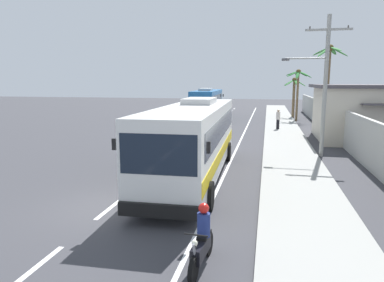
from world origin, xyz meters
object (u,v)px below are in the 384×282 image
at_px(palm_second, 329,69).
at_px(coach_bus_foreground, 194,137).
at_px(palm_third, 294,90).
at_px(motorcycle_beside_bus, 202,242).
at_px(pedestrian_midwalk, 278,119).
at_px(coach_bus_far_lane, 207,103).
at_px(palm_nearest, 298,81).
at_px(utility_pole_mid, 324,82).

bearing_deg(palm_second, coach_bus_foreground, -117.06).
bearing_deg(palm_third, motorcycle_beside_bus, -96.92).
xyz_separation_m(coach_bus_foreground, pedestrian_midwalk, (4.28, 17.04, -0.81)).
distance_m(coach_bus_far_lane, palm_nearest, 10.85).
bearing_deg(palm_nearest, coach_bus_foreground, -104.30).
xyz_separation_m(coach_bus_foreground, utility_pole_mid, (6.45, 6.04, 2.55)).
bearing_deg(coach_bus_foreground, coach_bus_far_lane, 98.39).
xyz_separation_m(pedestrian_midwalk, palm_second, (4.01, -0.80, 4.40)).
distance_m(palm_nearest, palm_second, 9.80).
xyz_separation_m(utility_pole_mid, palm_third, (-0.04, 23.37, -1.03)).
bearing_deg(coach_bus_foreground, motorcycle_beside_bus, -76.97).
xyz_separation_m(motorcycle_beside_bus, palm_third, (4.55, 37.48, 2.77)).
distance_m(pedestrian_midwalk, palm_third, 12.77).
relative_size(motorcycle_beside_bus, palm_third, 0.40).
height_order(motorcycle_beside_bus, pedestrian_midwalk, pedestrian_midwalk).
distance_m(coach_bus_far_lane, palm_second, 16.45).
xyz_separation_m(motorcycle_beside_bus, utility_pole_mid, (4.59, 14.11, 3.80)).
relative_size(coach_bus_foreground, coach_bus_far_lane, 1.03).
bearing_deg(coach_bus_foreground, palm_third, 77.69).
relative_size(coach_bus_far_lane, palm_third, 2.45).
distance_m(coach_bus_foreground, pedestrian_midwalk, 17.59).
height_order(coach_bus_foreground, motorcycle_beside_bus, coach_bus_foreground).
height_order(motorcycle_beside_bus, palm_third, palm_third).
bearing_deg(utility_pole_mid, pedestrian_midwalk, 101.17).
bearing_deg(motorcycle_beside_bus, palm_second, 75.20).
bearing_deg(palm_nearest, utility_pole_mid, -90.38).
bearing_deg(utility_pole_mid, coach_bus_foreground, -136.92).
distance_m(coach_bus_foreground, utility_pole_mid, 9.20).
distance_m(motorcycle_beside_bus, palm_third, 37.86).
height_order(coach_bus_far_lane, motorcycle_beside_bus, coach_bus_far_lane).
relative_size(coach_bus_far_lane, utility_pole_mid, 1.47).
bearing_deg(motorcycle_beside_bus, utility_pole_mid, 71.99).
height_order(coach_bus_far_lane, palm_nearest, palm_nearest).
distance_m(pedestrian_midwalk, palm_second, 6.01).
height_order(palm_nearest, palm_third, palm_nearest).
distance_m(motorcycle_beside_bus, utility_pole_mid, 15.32).
distance_m(utility_pole_mid, palm_second, 10.41).
height_order(coach_bus_far_lane, palm_second, palm_second).
bearing_deg(palm_nearest, pedestrian_midwalk, -104.67).
height_order(coach_bus_foreground, palm_second, palm_second).
xyz_separation_m(coach_bus_far_lane, utility_pole_mid, (10.39, -20.60, 2.54)).
relative_size(palm_second, palm_third, 1.53).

